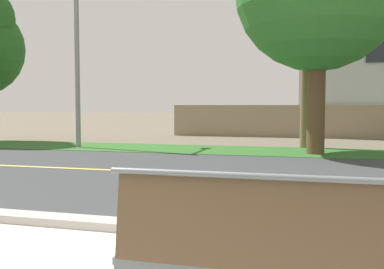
# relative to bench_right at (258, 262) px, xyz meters

# --- Properties ---
(ground_plane) EXTENTS (140.00, 140.00, 0.00)m
(ground_plane) POSITION_rel_bench_right_xyz_m (-1.47, 7.51, -0.45)
(ground_plane) COLOR #665B4C
(curb_edge) EXTENTS (44.00, 0.30, 0.11)m
(curb_edge) POSITION_rel_bench_right_xyz_m (-1.47, 1.86, -0.40)
(curb_edge) COLOR #ADA89E
(curb_edge) RESTS_ON ground_plane
(street_asphalt) EXTENTS (52.00, 8.00, 0.01)m
(street_asphalt) POSITION_rel_bench_right_xyz_m (-1.47, 6.01, -0.45)
(street_asphalt) COLOR #383A3D
(street_asphalt) RESTS_ON ground_plane
(road_centre_line) EXTENTS (48.00, 0.14, 0.01)m
(road_centre_line) POSITION_rel_bench_right_xyz_m (-1.47, 6.01, -0.44)
(road_centre_line) COLOR #E0CC4C
(road_centre_line) RESTS_ON ground_plane
(far_verge_grass) EXTENTS (48.00, 2.80, 0.02)m
(far_verge_grass) POSITION_rel_bench_right_xyz_m (-1.47, 10.87, -0.44)
(far_verge_grass) COLOR #2D6026
(far_verge_grass) RESTS_ON ground_plane
(bench_right) EXTENTS (1.76, 0.48, 1.01)m
(bench_right) POSITION_rel_bench_right_xyz_m (0.00, 0.00, 0.00)
(bench_right) COLOR slate
(bench_right) RESTS_ON ground_plane
(streetlamp) EXTENTS (0.24, 2.10, 6.97)m
(streetlamp) POSITION_rel_bench_right_xyz_m (-7.17, 10.68, 3.54)
(streetlamp) COLOR gray
(streetlamp) RESTS_ON ground_plane
(garden_wall) EXTENTS (13.00, 0.36, 1.40)m
(garden_wall) POSITION_rel_bench_right_xyz_m (0.56, 17.14, 0.25)
(garden_wall) COLOR gray
(garden_wall) RESTS_ON ground_plane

